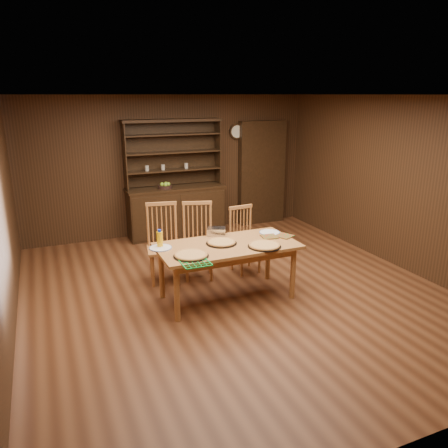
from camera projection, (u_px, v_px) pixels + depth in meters
name	position (u px, v px, depth m)	size (l,w,h in m)	color
floor	(235.00, 292.00, 6.00)	(6.00, 6.00, 0.00)	brown
room_shell	(236.00, 178.00, 5.55)	(6.00, 6.00, 6.00)	silver
china_hutch	(176.00, 205.00, 8.26)	(1.84, 0.52, 2.17)	black
doorway	(262.00, 173.00, 8.97)	(1.00, 0.18, 2.10)	black
wall_clock	(237.00, 131.00, 8.57)	(0.30, 0.05, 0.30)	black
dining_table	(227.00, 251.00, 5.64)	(1.80, 0.90, 0.75)	#A96F3A
chair_left	(163.00, 240.00, 6.26)	(0.54, 0.52, 1.13)	#A56738
chair_center	(198.00, 237.00, 6.39)	(0.56, 0.55, 1.11)	#A56738
chair_right	(243.00, 237.00, 6.61)	(0.44, 0.43, 1.00)	#A56738
pizza_left	(191.00, 255.00, 5.20)	(0.43, 0.43, 0.04)	black
pizza_right	(264.00, 245.00, 5.53)	(0.42, 0.42, 0.04)	black
pizza_center	(221.00, 242.00, 5.64)	(0.40, 0.40, 0.04)	black
cooling_rack	(195.00, 262.00, 5.00)	(0.31, 0.31, 0.01)	green
plate_left	(161.00, 248.00, 5.46)	(0.29, 0.29, 0.02)	white
plate_right	(270.00, 232.00, 6.07)	(0.29, 0.29, 0.02)	white
foil_dish	(216.00, 231.00, 5.99)	(0.25, 0.18, 0.10)	white
juice_bottle	(160.00, 239.00, 5.48)	(0.08, 0.08, 0.23)	yellow
pot_holder_a	(284.00, 236.00, 5.92)	(0.20, 0.20, 0.02)	#A61A13
pot_holder_b	(269.00, 237.00, 5.89)	(0.20, 0.20, 0.02)	#A61A13
fruit_bowl	(165.00, 186.00, 8.01)	(0.26, 0.26, 0.12)	black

